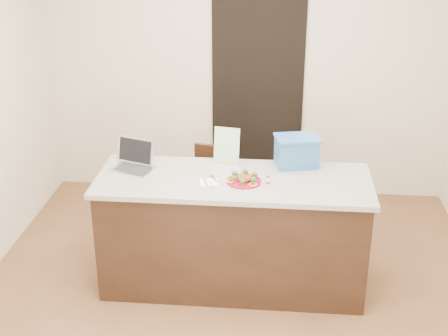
# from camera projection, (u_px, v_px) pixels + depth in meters

# --- Properties ---
(ground) EXTENTS (4.00, 4.00, 0.00)m
(ground) POSITION_uv_depth(u_px,v_px,m) (230.00, 300.00, 4.80)
(ground) COLOR brown
(ground) RESTS_ON ground
(room_shell) EXTENTS (4.00, 4.00, 4.00)m
(room_shell) POSITION_uv_depth(u_px,v_px,m) (231.00, 99.00, 4.15)
(room_shell) COLOR white
(room_shell) RESTS_ON ground
(doorway) EXTENTS (0.90, 0.02, 2.00)m
(doorway) POSITION_uv_depth(u_px,v_px,m) (257.00, 99.00, 6.19)
(doorway) COLOR black
(doorway) RESTS_ON ground
(island) EXTENTS (2.06, 0.76, 0.92)m
(island) POSITION_uv_depth(u_px,v_px,m) (233.00, 232.00, 4.84)
(island) COLOR black
(island) RESTS_ON ground
(plate) EXTENTS (0.25, 0.25, 0.02)m
(plate) POSITION_uv_depth(u_px,v_px,m) (244.00, 181.00, 4.59)
(plate) COLOR maroon
(plate) RESTS_ON island
(meatballs) EXTENTS (0.10, 0.10, 0.04)m
(meatballs) POSITION_uv_depth(u_px,v_px,m) (244.00, 178.00, 4.58)
(meatballs) COLOR brown
(meatballs) RESTS_ON plate
(broccoli) EXTENTS (0.20, 0.22, 0.04)m
(broccoli) POSITION_uv_depth(u_px,v_px,m) (244.00, 176.00, 4.57)
(broccoli) COLOR #1F4612
(broccoli) RESTS_ON plate
(pepper_rings) EXTENTS (0.23, 0.23, 0.01)m
(pepper_rings) POSITION_uv_depth(u_px,v_px,m) (244.00, 180.00, 4.58)
(pepper_rings) COLOR yellow
(pepper_rings) RESTS_ON plate
(napkin) EXTENTS (0.15, 0.15, 0.01)m
(napkin) POSITION_uv_depth(u_px,v_px,m) (209.00, 182.00, 4.59)
(napkin) COLOR white
(napkin) RESTS_ON island
(fork) EXTENTS (0.04, 0.13, 0.00)m
(fork) POSITION_uv_depth(u_px,v_px,m) (206.00, 181.00, 4.60)
(fork) COLOR #ABABB0
(fork) RESTS_ON napkin
(knife) EXTENTS (0.07, 0.21, 0.01)m
(knife) POSITION_uv_depth(u_px,v_px,m) (213.00, 182.00, 4.57)
(knife) COLOR silver
(knife) RESTS_ON napkin
(yogurt_bottle) EXTENTS (0.03, 0.03, 0.07)m
(yogurt_bottle) POSITION_uv_depth(u_px,v_px,m) (268.00, 182.00, 4.54)
(yogurt_bottle) COLOR beige
(yogurt_bottle) RESTS_ON island
(laptop) EXTENTS (0.37, 0.34, 0.22)m
(laptop) POSITION_uv_depth(u_px,v_px,m) (134.00, 160.00, 4.82)
(laptop) COLOR #B5B5BA
(laptop) RESTS_ON island
(leaflet) EXTENTS (0.21, 0.08, 0.29)m
(leaflet) POSITION_uv_depth(u_px,v_px,m) (227.00, 146.00, 4.87)
(leaflet) COLOR white
(leaflet) RESTS_ON island
(blue_box) EXTENTS (0.38, 0.31, 0.24)m
(blue_box) POSITION_uv_depth(u_px,v_px,m) (297.00, 151.00, 4.83)
(blue_box) COLOR #295895
(blue_box) RESTS_ON island
(chair) EXTENTS (0.45, 0.46, 0.85)m
(chair) POSITION_uv_depth(u_px,v_px,m) (214.00, 188.00, 5.51)
(chair) COLOR #351C10
(chair) RESTS_ON ground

